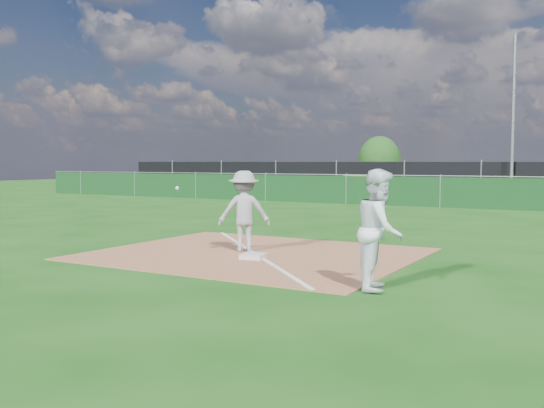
{
  "coord_description": "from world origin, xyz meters",
  "views": [
    {
      "loc": [
        6.14,
        -8.97,
        1.8
      ],
      "look_at": [
        0.4,
        1.0,
        1.0
      ],
      "focal_mm": 40.0,
      "sensor_mm": 36.0,
      "label": 1
    }
  ],
  "objects": [
    {
      "name": "car_mid",
      "position": [
        -2.54,
        27.58,
        0.83
      ],
      "size": [
        5.19,
        2.55,
        1.64
      ],
      "primitive_type": "imported",
      "rotation": [
        0.0,
        0.0,
        1.74
      ],
      "color": "black",
      "rests_on": "parking_lot"
    },
    {
      "name": "tree_left",
      "position": [
        -8.85,
        32.47,
        1.87
      ],
      "size": [
        3.06,
        3.06,
        3.63
      ],
      "color": "#382316",
      "rests_on": "ground"
    },
    {
      "name": "runner",
      "position": [
        3.23,
        -0.88,
        0.85
      ],
      "size": [
        0.84,
        0.97,
        1.7
      ],
      "primitive_type": "imported",
      "rotation": [
        0.0,
        0.0,
        1.83
      ],
      "color": "white",
      "rests_on": "ground"
    },
    {
      "name": "green_fence",
      "position": [
        0.0,
        15.0,
        0.6
      ],
      "size": [
        44.0,
        0.05,
        1.2
      ],
      "primitive_type": "cube",
      "color": "#0E3615",
      "rests_on": "ground"
    },
    {
      "name": "dirt_mound",
      "position": [
        -5.0,
        18.5,
        0.58
      ],
      "size": [
        3.38,
        2.6,
        1.17
      ],
      "primitive_type": "ellipsoid",
      "color": "#976F49",
      "rests_on": "ground"
    },
    {
      "name": "foul_line",
      "position": [
        0.0,
        1.0,
        0.03
      ],
      "size": [
        5.01,
        5.01,
        0.01
      ],
      "primitive_type": "cube",
      "rotation": [
        0.0,
        0.0,
        0.79
      ],
      "color": "white",
      "rests_on": "infield_dirt"
    },
    {
      "name": "parking_lot",
      "position": [
        0.0,
        28.0,
        0.01
      ],
      "size": [
        46.0,
        9.0,
        0.01
      ],
      "primitive_type": "cube",
      "color": "black",
      "rests_on": "ground"
    },
    {
      "name": "black_fence",
      "position": [
        0.0,
        23.0,
        0.9
      ],
      "size": [
        46.0,
        0.04,
        1.8
      ],
      "primitive_type": "cube",
      "color": "black",
      "rests_on": "ground"
    },
    {
      "name": "light_pole",
      "position": [
        1.5,
        22.7,
        4.0
      ],
      "size": [
        0.16,
        0.16,
        8.0
      ],
      "primitive_type": "cylinder",
      "color": "slate",
      "rests_on": "ground"
    },
    {
      "name": "car_left",
      "position": [
        -5.32,
        27.29,
        0.73
      ],
      "size": [
        4.57,
        3.21,
        1.45
      ],
      "primitive_type": "imported",
      "rotation": [
        0.0,
        0.0,
        1.17
      ],
      "color": "#94979B",
      "rests_on": "parking_lot"
    },
    {
      "name": "ground",
      "position": [
        0.0,
        10.0,
        0.0
      ],
      "size": [
        90.0,
        90.0,
        0.0
      ],
      "primitive_type": "plane",
      "color": "#14490F",
      "rests_on": "ground"
    },
    {
      "name": "play_at_first",
      "position": [
        -0.34,
        1.17,
        0.82
      ],
      "size": [
        2.46,
        1.09,
        1.61
      ],
      "color": "#A6A6A8",
      "rests_on": "infield_dirt"
    },
    {
      "name": "infield_dirt",
      "position": [
        0.0,
        1.0,
        0.01
      ],
      "size": [
        6.0,
        5.0,
        0.02
      ],
      "primitive_type": "cube",
      "color": "#935B3A",
      "rests_on": "ground"
    },
    {
      "name": "first_base",
      "position": [
        0.31,
        0.46,
        0.06
      ],
      "size": [
        0.48,
        0.48,
        0.09
      ],
      "primitive_type": "cube",
      "rotation": [
        0.0,
        0.0,
        0.18
      ],
      "color": "silver",
      "rests_on": "infield_dirt"
    }
  ]
}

